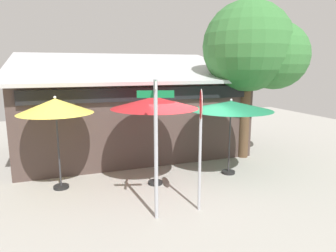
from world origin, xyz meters
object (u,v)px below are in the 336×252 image
object	(u,v)px
patio_umbrella_mustard_left	(56,107)
shade_tree	(255,50)
stop_sign	(200,129)
street_sign_post	(156,137)
patio_umbrella_crimson_center	(155,103)
patio_umbrella_forest_green_right	(231,106)

from	to	relation	value
patio_umbrella_mustard_left	shade_tree	distance (m)	7.31
stop_sign	shade_tree	bearing A→B (deg)	41.46
shade_tree	patio_umbrella_mustard_left	bearing A→B (deg)	-173.47
street_sign_post	shade_tree	bearing A→B (deg)	34.74
stop_sign	patio_umbrella_crimson_center	xyz separation A→B (m)	(-0.51, 1.98, 0.41)
patio_umbrella_mustard_left	stop_sign	bearing A→B (deg)	-39.02
stop_sign	patio_umbrella_crimson_center	world-z (taller)	stop_sign
patio_umbrella_crimson_center	shade_tree	xyz separation A→B (m)	(4.37, 1.43, 1.64)
patio_umbrella_crimson_center	patio_umbrella_forest_green_right	size ratio (longest dim) A/B	1.02
patio_umbrella_mustard_left	shade_tree	xyz separation A→B (m)	(7.06, 0.81, 1.70)
street_sign_post	patio_umbrella_mustard_left	size ratio (longest dim) A/B	1.19
street_sign_post	stop_sign	bearing A→B (deg)	2.39
patio_umbrella_forest_green_right	shade_tree	distance (m)	2.92
patio_umbrella_mustard_left	street_sign_post	bearing A→B (deg)	-51.79
street_sign_post	patio_umbrella_forest_green_right	world-z (taller)	street_sign_post
patio_umbrella_mustard_left	patio_umbrella_forest_green_right	distance (m)	5.30
street_sign_post	shade_tree	size ratio (longest dim) A/B	0.55
stop_sign	patio_umbrella_mustard_left	world-z (taller)	stop_sign
street_sign_post	shade_tree	world-z (taller)	shade_tree
patio_umbrella_crimson_center	patio_umbrella_forest_green_right	distance (m)	2.58
patio_umbrella_crimson_center	stop_sign	bearing A→B (deg)	-75.45
stop_sign	patio_umbrella_mustard_left	xyz separation A→B (m)	(-3.21, 2.60, 0.35)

